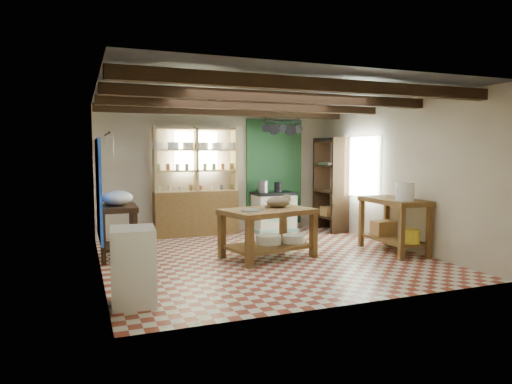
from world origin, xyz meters
name	(u,v)px	position (x,y,z in m)	size (l,w,h in m)	color
floor	(264,257)	(0.00, 0.00, -0.01)	(5.00, 5.00, 0.02)	maroon
ceiling	(264,94)	(0.00, 0.00, 2.60)	(5.00, 5.00, 0.02)	#3E3F43
wall_back	(219,171)	(0.00, 2.50, 1.30)	(5.00, 0.04, 2.60)	beige
wall_front	(351,188)	(0.00, -2.50, 1.30)	(5.00, 0.04, 2.60)	beige
wall_left	(99,180)	(-2.50, 0.00, 1.30)	(0.04, 5.00, 2.60)	beige
wall_right	(393,174)	(2.50, 0.00, 1.30)	(0.04, 5.00, 2.60)	beige
ceiling_beams	(264,102)	(0.00, 0.00, 2.48)	(5.00, 3.80, 0.15)	#311E11
blue_wall_patch	(99,190)	(-2.47, 0.90, 1.10)	(0.04, 1.40, 1.60)	blue
green_wall_patch	(274,172)	(1.25, 2.47, 1.25)	(1.30, 0.04, 2.30)	#1F4D26
window_back	(196,152)	(-0.50, 2.48, 1.70)	(0.90, 0.02, 0.80)	silver
window_right	(360,167)	(2.48, 1.00, 1.40)	(0.02, 1.30, 1.20)	silver
utensil_rail	(107,144)	(-2.44, -1.20, 1.78)	(0.06, 0.90, 0.28)	black
pot_rack	(282,129)	(1.25, 2.05, 2.18)	(0.86, 0.12, 0.36)	black
shelving_unit	(196,181)	(-0.55, 2.31, 1.10)	(1.70, 0.34, 2.20)	tan
tall_rack	(331,184)	(2.28, 1.80, 1.00)	(0.40, 0.86, 2.00)	#311E11
work_table	(268,233)	(0.04, -0.06, 0.39)	(1.39, 0.93, 0.79)	brown
stove	(274,212)	(1.10, 2.15, 0.42)	(0.86, 0.58, 0.84)	silver
prep_table	(118,232)	(-2.20, 0.75, 0.42)	(0.58, 0.84, 0.85)	#311E11
white_cabinet	(133,266)	(-2.22, -1.58, 0.43)	(0.48, 0.57, 0.86)	white
right_counter	(393,225)	(2.18, -0.45, 0.46)	(0.64, 1.27, 0.91)	brown
cat	(278,202)	(0.27, 0.05, 0.88)	(0.40, 0.31, 0.18)	olive
steel_tray	(252,210)	(-0.29, -0.20, 0.80)	(0.33, 0.33, 0.02)	#9A9BA1
basin_large	(268,240)	(0.08, 0.00, 0.28)	(0.41, 0.41, 0.14)	white
basin_small	(293,239)	(0.50, -0.05, 0.27)	(0.37, 0.37, 0.13)	white
kettle_left	(263,187)	(0.85, 2.15, 0.97)	(0.21, 0.21, 0.25)	#9A9BA1
kettle_right	(278,187)	(1.20, 2.15, 0.95)	(0.17, 0.17, 0.21)	black
enamel_bowl	(117,198)	(-2.20, 0.75, 0.97)	(0.47, 0.47, 0.24)	white
white_bucket	(405,192)	(2.11, -0.80, 1.06)	(0.30, 0.30, 0.30)	white
wicker_basket	(383,228)	(2.19, -0.15, 0.37)	(0.36, 0.28, 0.25)	#A97A44
yellow_tub	(410,236)	(2.16, -0.90, 0.35)	(0.30, 0.30, 0.22)	gold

